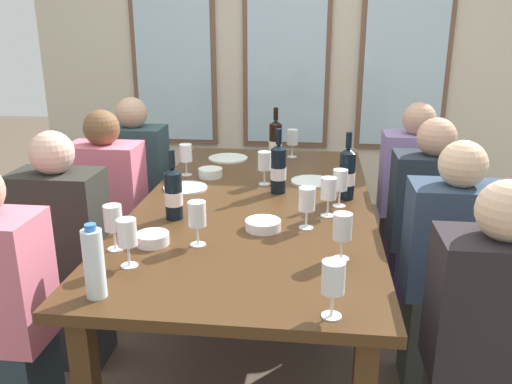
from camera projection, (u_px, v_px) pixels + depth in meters
ground_plane at (256, 339)px, 2.73m from camera, size 12.00×12.00×0.00m
back_wall_with_windows at (287, 32)px, 4.35m from camera, size 4.27×0.10×2.90m
dining_table at (256, 216)px, 2.52m from camera, size 1.07×2.11×0.74m
white_plate_0 at (228, 158)px, 3.26m from camera, size 0.24×0.24×0.01m
white_plate_1 at (312, 181)px, 2.80m from camera, size 0.22×0.22×0.01m
white_plate_2 at (185, 188)px, 2.69m from camera, size 0.22×0.22×0.01m
wine_bottle_0 at (275, 142)px, 3.14m from camera, size 0.08×0.08×0.33m
wine_bottle_1 at (278, 169)px, 2.60m from camera, size 0.08×0.08×0.32m
wine_bottle_2 at (173, 193)px, 2.26m from camera, size 0.08×0.08×0.30m
wine_bottle_3 at (347, 173)px, 2.51m from camera, size 0.08×0.08×0.32m
tasting_bowl_0 at (153, 239)px, 2.03m from camera, size 0.13×0.13×0.04m
tasting_bowl_1 at (263, 225)px, 2.17m from camera, size 0.15×0.15×0.04m
tasting_bowl_2 at (210, 173)px, 2.89m from camera, size 0.13×0.13×0.05m
water_bottle at (94, 263)px, 1.62m from camera, size 0.06×0.06×0.24m
wine_glass_0 at (342, 229)px, 1.87m from camera, size 0.07×0.07×0.17m
wine_glass_1 at (197, 216)px, 1.99m from camera, size 0.07×0.07×0.17m
wine_glass_2 at (333, 279)px, 1.50m from camera, size 0.07×0.07×0.17m
wine_glass_3 at (307, 200)px, 2.15m from camera, size 0.07×0.07×0.17m
wine_glass_4 at (292, 139)px, 3.27m from camera, size 0.07×0.07×0.17m
wine_glass_5 at (127, 235)px, 1.82m from camera, size 0.07×0.07×0.17m
wine_glass_6 at (328, 190)px, 2.29m from camera, size 0.07×0.07×0.17m
wine_glass_7 at (264, 162)px, 2.73m from camera, size 0.07×0.07×0.17m
wine_glass_8 at (340, 182)px, 2.41m from camera, size 0.07×0.07×0.17m
wine_glass_9 at (113, 220)px, 1.95m from camera, size 0.07×0.07×0.17m
wine_glass_10 at (186, 154)px, 2.89m from camera, size 0.07×0.07×0.17m
seated_person_0 at (110, 216)px, 2.93m from camera, size 0.38×0.24×1.11m
seated_person_1 at (427, 231)px, 2.72m from camera, size 0.38×0.24×1.11m
seated_person_2 at (65, 257)px, 2.42m from camera, size 0.38×0.24×1.11m
seated_person_3 at (449, 276)px, 2.24m from camera, size 0.38×0.24×1.11m
seated_person_4 at (137, 190)px, 3.38m from camera, size 0.38×0.24×1.11m
seated_person_5 at (411, 200)px, 3.18m from camera, size 0.38×0.24×1.11m
seated_person_7 at (486, 351)px, 1.74m from camera, size 0.38×0.24×1.11m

